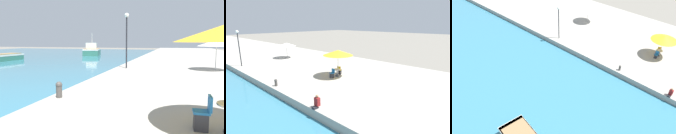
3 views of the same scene
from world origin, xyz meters
The scene contains 6 objects.
quay_promenade centered at (8.00, 37.00, 0.34)m, with size 16.00×90.00×0.68m.
fishing_boat_far centered at (-11.74, 48.44, 0.93)m, with size 4.65×7.26×4.52m.
cafe_umbrella_white centered at (7.95, 24.14, 2.81)m, with size 2.84×2.84×2.38m.
cafe_chair_right centered at (5.65, 11.67, 1.01)m, with size 0.43×0.41×0.91m.
mooring_bollard centered at (0.49, 13.56, 1.03)m, with size 0.26×0.26×0.65m.
lamppost centered at (1.02, 23.72, 3.77)m, with size 0.36×0.36×4.56m.
Camera 1 is at (4.94, 5.89, 2.95)m, focal length 35.00 mm.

